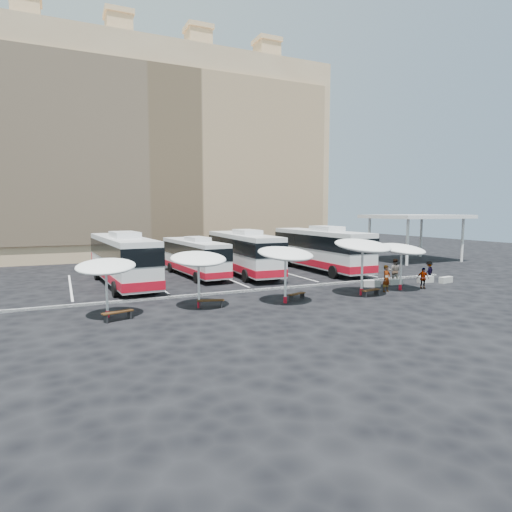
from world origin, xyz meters
name	(u,v)px	position (x,y,z in m)	size (l,w,h in m)	color
ground	(261,292)	(0.00, 0.00, 0.00)	(120.00, 120.00, 0.00)	black
sandstone_building	(160,158)	(0.00, 31.87, 12.63)	(42.00, 18.25, 29.60)	tan
service_canopy	(416,218)	(24.00, 10.00, 4.87)	(10.00, 8.00, 5.20)	silver
curb_divider	(258,290)	(0.00, 0.50, 0.07)	(34.00, 0.25, 0.15)	black
bay_lines	(222,276)	(0.00, 8.00, 0.01)	(24.15, 12.00, 0.01)	white
bus_0	(122,258)	(-8.34, 6.78, 2.10)	(3.67, 13.14, 4.12)	silver
bus_1	(194,256)	(-2.11, 9.09, 1.76)	(3.09, 11.01, 3.45)	silver
bus_2	(243,251)	(2.15, 8.30, 2.05)	(3.36, 12.77, 4.02)	silver
bus_3	(320,248)	(9.55, 7.31, 2.17)	(3.33, 13.46, 4.26)	silver
sunshade_0	(106,267)	(-10.40, -3.03, 2.72)	(3.73, 3.76, 3.20)	silver
sunshade_1	(198,259)	(-5.32, -2.84, 2.87)	(3.27, 3.31, 3.37)	silver
sunshade_2	(286,254)	(-0.13, -3.79, 3.03)	(4.01, 4.04, 3.56)	silver
sunshade_3	(363,246)	(5.72, -3.72, 3.31)	(4.19, 4.23, 3.90)	silver
sunshade_4	(402,249)	(9.44, -3.35, 2.92)	(3.95, 3.98, 3.44)	silver
wood_bench_0	(118,314)	(-10.00, -3.96, 0.37)	(1.64, 0.89, 0.49)	black
wood_bench_1	(211,302)	(-4.71, -3.14, 0.37)	(1.61, 0.80, 0.48)	black
wood_bench_2	(297,295)	(0.99, -3.26, 0.32)	(1.39, 0.79, 0.41)	black
wood_bench_3	(371,291)	(5.99, -4.32, 0.35)	(1.54, 0.66, 0.46)	black
conc_bench_0	(372,284)	(8.45, -1.45, 0.24)	(1.26, 0.42, 0.47)	#979792
conc_bench_1	(396,282)	(10.70, -1.52, 0.21)	(1.11, 0.37, 0.42)	#979792
conc_bench_2	(425,279)	(13.54, -1.73, 0.25)	(1.33, 0.44, 0.50)	#979792
conc_bench_3	(446,280)	(14.91, -2.49, 0.23)	(1.25, 0.42, 0.47)	#979792
passenger_0	(386,279)	(8.03, -3.49, 0.94)	(0.68, 0.45, 1.87)	black
passenger_1	(395,271)	(11.19, -0.87, 0.95)	(0.92, 0.72, 1.90)	black
passenger_2	(423,278)	(11.22, -3.73, 0.78)	(0.91, 0.38, 1.55)	black
passenger_3	(429,271)	(14.48, -1.17, 0.79)	(1.02, 0.59, 1.58)	black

